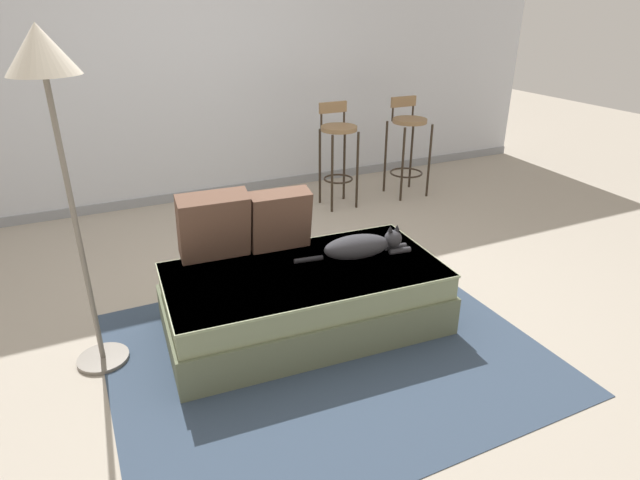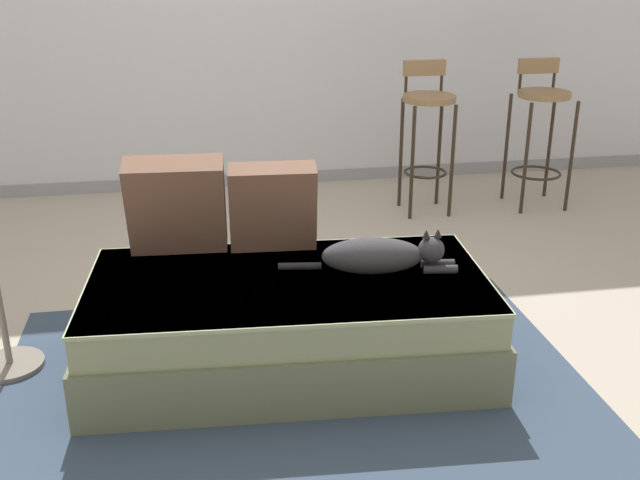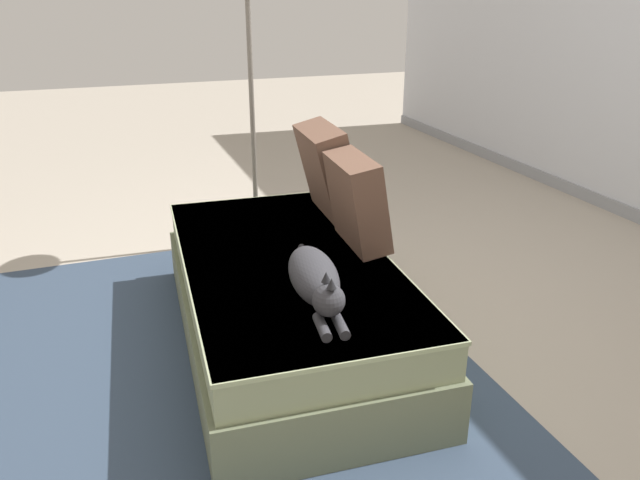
# 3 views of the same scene
# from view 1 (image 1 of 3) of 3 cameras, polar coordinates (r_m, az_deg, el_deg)

# --- Properties ---
(ground_plane) EXTENTS (16.00, 16.00, 0.00)m
(ground_plane) POSITION_cam_1_polar(r_m,az_deg,el_deg) (3.69, -4.12, -6.02)
(ground_plane) COLOR #A89E8E
(ground_plane) RESTS_ON ground
(wall_back_panel) EXTENTS (8.00, 0.10, 2.60)m
(wall_back_panel) POSITION_cam_1_polar(r_m,az_deg,el_deg) (5.38, -13.85, 17.73)
(wall_back_panel) COLOR silver
(wall_back_panel) RESTS_ON ground
(wall_baseboard_trim) EXTENTS (8.00, 0.02, 0.09)m
(wall_baseboard_trim) POSITION_cam_1_polar(r_m,az_deg,el_deg) (5.60, -12.45, 4.88)
(wall_baseboard_trim) COLOR gray
(wall_baseboard_trim) RESTS_ON ground
(area_rug) EXTENTS (2.36, 1.95, 0.01)m
(area_rug) POSITION_cam_1_polar(r_m,az_deg,el_deg) (3.15, 0.66, -11.82)
(area_rug) COLOR #334256
(area_rug) RESTS_ON ground
(couch) EXTENTS (1.71, 0.96, 0.40)m
(couch) POSITION_cam_1_polar(r_m,az_deg,el_deg) (3.27, -1.63, -6.17)
(couch) COLOR #636B50
(couch) RESTS_ON ground
(throw_pillow_corner) EXTENTS (0.43, 0.27, 0.44)m
(throw_pillow_corner) POSITION_cam_1_polar(r_m,az_deg,el_deg) (3.26, -11.27, 1.49)
(throw_pillow_corner) COLOR brown
(throw_pillow_corner) RESTS_ON couch
(throw_pillow_middle) EXTENTS (0.39, 0.22, 0.40)m
(throw_pillow_middle) POSITION_cam_1_polar(r_m,az_deg,el_deg) (3.36, -4.32, 2.18)
(throw_pillow_middle) COLOR brown
(throw_pillow_middle) RESTS_ON couch
(cat) EXTENTS (0.74, 0.22, 0.19)m
(cat) POSITION_cam_1_polar(r_m,az_deg,el_deg) (3.30, 4.44, -0.65)
(cat) COLOR #333338
(cat) RESTS_ON couch
(bar_stool_near_window) EXTENTS (0.34, 0.34, 0.98)m
(bar_stool_near_window) POSITION_cam_1_polar(r_m,az_deg,el_deg) (5.12, 1.94, 10.33)
(bar_stool_near_window) COLOR #2D2319
(bar_stool_near_window) RESTS_ON ground
(bar_stool_by_doorway) EXTENTS (0.34, 0.34, 0.98)m
(bar_stool_by_doorway) POSITION_cam_1_polar(r_m,az_deg,el_deg) (5.52, 9.35, 10.73)
(bar_stool_by_doorway) COLOR #2D2319
(bar_stool_by_doorway) RESTS_ON ground
(floor_lamp) EXTENTS (0.32, 0.32, 1.78)m
(floor_lamp) POSITION_cam_1_polar(r_m,az_deg,el_deg) (2.78, -27.05, 14.31)
(floor_lamp) COLOR slate
(floor_lamp) RESTS_ON ground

